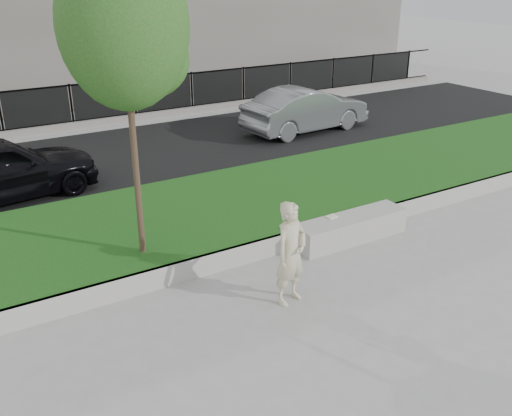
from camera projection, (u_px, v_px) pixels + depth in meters
ground at (293, 282)px, 10.08m from camera, size 90.00×90.00×0.00m
grass_bank at (214, 214)px, 12.35m from camera, size 34.00×4.00×0.40m
grass_kerb at (262, 249)px, 10.81m from camera, size 34.00×0.08×0.40m
street at (128, 156)px, 16.74m from camera, size 34.00×7.00×0.04m
far_pavement at (84, 122)px, 20.26m from camera, size 34.00×3.00×0.12m
iron_fence at (91, 114)px, 19.29m from camera, size 32.00×0.30×1.50m
stone_bench at (350, 228)px, 11.55m from camera, size 2.50×0.62×0.51m
man at (291, 253)px, 9.18m from camera, size 0.73×0.58×1.76m
book at (332, 217)px, 11.41m from camera, size 0.24×0.19×0.02m
young_tree at (128, 31)px, 8.86m from camera, size 2.14×2.05×5.25m
car_silver at (306, 110)px, 18.91m from camera, size 4.53×1.90×1.46m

